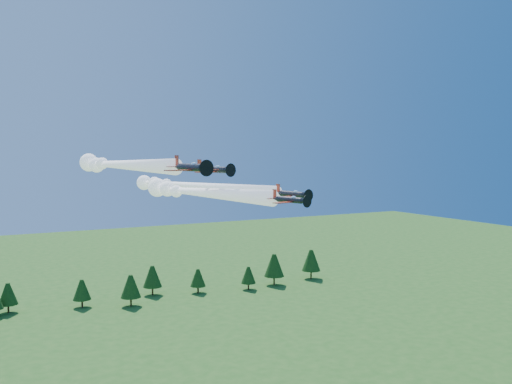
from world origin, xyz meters
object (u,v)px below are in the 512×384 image
plane_lead (196,192)px  plane_right (190,186)px  plane_left (118,165)px  plane_slot (214,170)px

plane_lead → plane_right: plane_lead is taller
plane_lead → plane_right: (7.55, 21.72, -0.19)m
plane_right → plane_left: bearing=-156.5°
plane_lead → plane_slot: plane_slot is taller
plane_left → plane_right: 24.07m
plane_slot → plane_lead: bearing=87.0°
plane_lead → plane_left: bearing=130.5°
plane_lead → plane_left: (-11.89, 8.48, 4.91)m
plane_slot → plane_left: bearing=117.3°
plane_left → plane_right: (19.44, 13.25, -5.11)m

